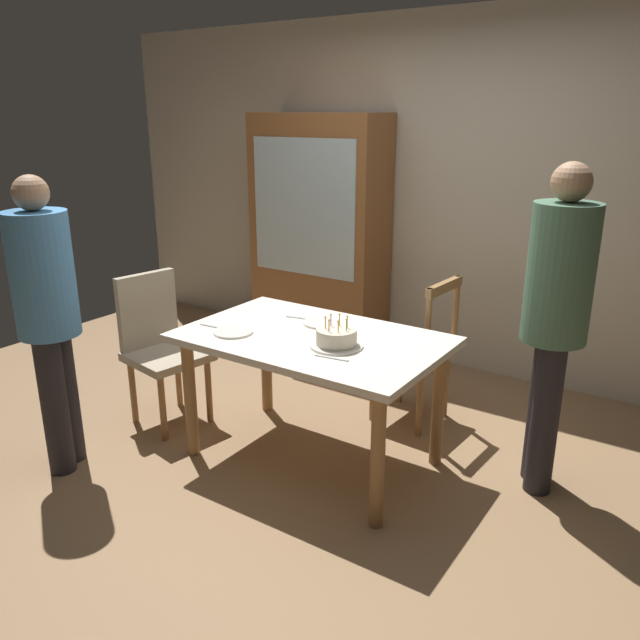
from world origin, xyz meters
TOP-DOWN VIEW (x-y plane):
  - ground at (0.00, 0.00)m, footprint 6.40×6.40m
  - back_wall at (0.00, 1.85)m, footprint 6.40×0.10m
  - dining_table at (0.00, 0.00)m, footprint 1.42×0.89m
  - birthday_cake at (0.20, -0.06)m, footprint 0.28×0.28m
  - plate_near_celebrant at (-0.39, -0.20)m, footprint 0.22×0.22m
  - plate_far_side at (-0.07, 0.20)m, footprint 0.22×0.22m
  - fork_near_celebrant at (-0.55, -0.19)m, footprint 0.18×0.03m
  - fork_far_side at (-0.23, 0.21)m, footprint 0.18×0.05m
  - fork_near_guest at (0.26, -0.22)m, footprint 0.18×0.04m
  - chair_spindle_back at (0.26, 0.77)m, footprint 0.47×0.47m
  - chair_upholstered at (-1.10, -0.11)m, footprint 0.51×0.51m
  - person_celebrant at (-1.12, -0.83)m, footprint 0.32×0.32m
  - person_guest at (1.14, 0.45)m, footprint 0.32×0.32m
  - china_cabinet at (-1.00, 1.56)m, footprint 1.10×0.45m

SIDE VIEW (x-z plane):
  - ground at x=0.00m, z-range 0.00..0.00m
  - chair_spindle_back at x=0.26m, z-range -0.02..0.93m
  - chair_upholstered at x=-1.10m, z-range 0.06..1.01m
  - dining_table at x=0.00m, z-range 0.27..1.02m
  - fork_near_celebrant at x=-0.55m, z-range 0.75..0.76m
  - fork_far_side at x=-0.23m, z-range 0.75..0.76m
  - fork_near_guest at x=0.26m, z-range 0.75..0.76m
  - plate_near_celebrant at x=-0.39m, z-range 0.75..0.76m
  - plate_far_side at x=-0.07m, z-range 0.75..0.76m
  - birthday_cake at x=0.20m, z-range 0.71..0.88m
  - person_celebrant at x=-1.12m, z-range 0.11..1.73m
  - china_cabinet at x=-1.00m, z-range 0.00..1.90m
  - person_guest at x=1.14m, z-range 0.12..1.81m
  - back_wall at x=0.00m, z-range 0.00..2.60m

